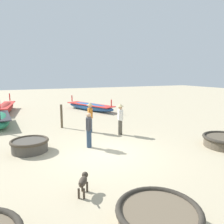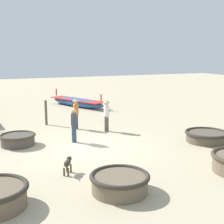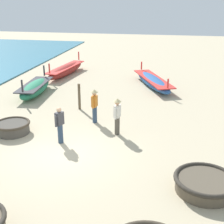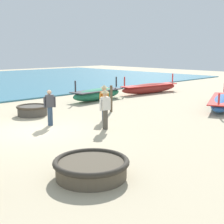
{
  "view_description": "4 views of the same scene",
  "coord_description": "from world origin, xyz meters",
  "px_view_note": "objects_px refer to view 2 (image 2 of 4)",
  "views": [
    {
      "loc": [
        -3.21,
        -7.99,
        3.25
      ],
      "look_at": [
        1.64,
        2.87,
        1.14
      ],
      "focal_mm": 35.0,
      "sensor_mm": 36.0,
      "label": 1
    },
    {
      "loc": [
        -4.42,
        -12.46,
        4.02
      ],
      "look_at": [
        2.17,
        2.28,
        0.99
      ],
      "focal_mm": 50.0,
      "sensor_mm": 36.0,
      "label": 2
    },
    {
      "loc": [
        4.0,
        -10.24,
        5.8
      ],
      "look_at": [
        1.51,
        2.63,
        0.88
      ],
      "focal_mm": 50.0,
      "sensor_mm": 36.0,
      "label": 3
    },
    {
      "loc": [
        11.14,
        -6.41,
        3.25
      ],
      "look_at": [
        2.18,
        2.26,
        0.78
      ],
      "focal_mm": 50.0,
      "sensor_mm": 36.0,
      "label": 4
    }
  ],
  "objects_px": {
    "fisherman_hauling": "(76,112)",
    "dog": "(68,163)",
    "long_boat_green_hull": "(77,102)",
    "coracle_nearest": "(18,139)",
    "coracle_weathered": "(120,182)",
    "fisherman_standing_left": "(74,124)",
    "fisherman_by_coracle": "(107,113)",
    "coracle_upturned": "(206,136)",
    "mooring_post_shoreline": "(46,113)"
  },
  "relations": [
    {
      "from": "long_boat_green_hull",
      "to": "dog",
      "type": "xyz_separation_m",
      "value": [
        -4.53,
        -13.04,
        0.03
      ]
    },
    {
      "from": "long_boat_green_hull",
      "to": "dog",
      "type": "distance_m",
      "value": 13.8
    },
    {
      "from": "long_boat_green_hull",
      "to": "mooring_post_shoreline",
      "type": "xyz_separation_m",
      "value": [
        -3.57,
        -5.34,
        0.37
      ]
    },
    {
      "from": "coracle_nearest",
      "to": "long_boat_green_hull",
      "type": "relative_size",
      "value": 0.28
    },
    {
      "from": "long_boat_green_hull",
      "to": "mooring_post_shoreline",
      "type": "height_order",
      "value": "mooring_post_shoreline"
    },
    {
      "from": "coracle_upturned",
      "to": "fisherman_standing_left",
      "type": "height_order",
      "value": "fisherman_standing_left"
    },
    {
      "from": "dog",
      "to": "coracle_weathered",
      "type": "bearing_deg",
      "value": -64.1
    },
    {
      "from": "dog",
      "to": "coracle_upturned",
      "type": "bearing_deg",
      "value": 9.6
    },
    {
      "from": "fisherman_standing_left",
      "to": "fisherman_by_coracle",
      "type": "bearing_deg",
      "value": 30.56
    },
    {
      "from": "coracle_weathered",
      "to": "dog",
      "type": "height_order",
      "value": "coracle_weathered"
    },
    {
      "from": "mooring_post_shoreline",
      "to": "coracle_upturned",
      "type": "bearing_deg",
      "value": -47.27
    },
    {
      "from": "fisherman_by_coracle",
      "to": "dog",
      "type": "distance_m",
      "value": 6.04
    },
    {
      "from": "fisherman_hauling",
      "to": "mooring_post_shoreline",
      "type": "relative_size",
      "value": 1.18
    },
    {
      "from": "long_boat_green_hull",
      "to": "fisherman_by_coracle",
      "type": "distance_m",
      "value": 8.24
    },
    {
      "from": "coracle_upturned",
      "to": "coracle_nearest",
      "type": "xyz_separation_m",
      "value": [
        -8.07,
        2.95,
        0.01
      ]
    },
    {
      "from": "long_boat_green_hull",
      "to": "fisherman_standing_left",
      "type": "bearing_deg",
      "value": -108.63
    },
    {
      "from": "fisherman_standing_left",
      "to": "mooring_post_shoreline",
      "type": "height_order",
      "value": "fisherman_standing_left"
    },
    {
      "from": "coracle_weathered",
      "to": "coracle_nearest",
      "type": "xyz_separation_m",
      "value": [
        -2.09,
        6.16,
        -0.03
      ]
    },
    {
      "from": "coracle_nearest",
      "to": "fisherman_standing_left",
      "type": "distance_m",
      "value": 2.56
    },
    {
      "from": "long_boat_green_hull",
      "to": "mooring_post_shoreline",
      "type": "distance_m",
      "value": 6.44
    },
    {
      "from": "long_boat_green_hull",
      "to": "fisherman_standing_left",
      "type": "height_order",
      "value": "fisherman_standing_left"
    },
    {
      "from": "coracle_nearest",
      "to": "dog",
      "type": "relative_size",
      "value": 2.58
    },
    {
      "from": "coracle_nearest",
      "to": "fisherman_standing_left",
      "type": "height_order",
      "value": "fisherman_standing_left"
    },
    {
      "from": "fisherman_hauling",
      "to": "fisherman_by_coracle",
      "type": "bearing_deg",
      "value": -41.38
    },
    {
      "from": "fisherman_hauling",
      "to": "fisherman_by_coracle",
      "type": "relative_size",
      "value": 1.0
    },
    {
      "from": "fisherman_standing_left",
      "to": "fisherman_by_coracle",
      "type": "xyz_separation_m",
      "value": [
        2.17,
        1.28,
        0.12
      ]
    },
    {
      "from": "dog",
      "to": "fisherman_by_coracle",
      "type": "bearing_deg",
      "value": 54.24
    },
    {
      "from": "coracle_upturned",
      "to": "fisherman_standing_left",
      "type": "distance_m",
      "value": 6.15
    },
    {
      "from": "long_boat_green_hull",
      "to": "dog",
      "type": "bearing_deg",
      "value": -109.15
    },
    {
      "from": "fisherman_hauling",
      "to": "coracle_weathered",
      "type": "bearing_deg",
      "value": -98.63
    },
    {
      "from": "coracle_weathered",
      "to": "fisherman_standing_left",
      "type": "bearing_deg",
      "value": 86.37
    },
    {
      "from": "fisherman_standing_left",
      "to": "dog",
      "type": "height_order",
      "value": "fisherman_standing_left"
    },
    {
      "from": "coracle_weathered",
      "to": "fisherman_standing_left",
      "type": "distance_m",
      "value": 5.67
    },
    {
      "from": "fisherman_by_coracle",
      "to": "fisherman_standing_left",
      "type": "bearing_deg",
      "value": -149.44
    },
    {
      "from": "coracle_weathered",
      "to": "fisherman_by_coracle",
      "type": "distance_m",
      "value": 7.39
    },
    {
      "from": "coracle_weathered",
      "to": "fisherman_hauling",
      "type": "distance_m",
      "value": 8.18
    },
    {
      "from": "fisherman_hauling",
      "to": "mooring_post_shoreline",
      "type": "bearing_deg",
      "value": 127.07
    },
    {
      "from": "coracle_weathered",
      "to": "coracle_upturned",
      "type": "xyz_separation_m",
      "value": [
        5.98,
        3.21,
        -0.04
      ]
    },
    {
      "from": "coracle_upturned",
      "to": "coracle_weathered",
      "type": "bearing_deg",
      "value": -151.76
    },
    {
      "from": "coracle_upturned",
      "to": "fisherman_standing_left",
      "type": "bearing_deg",
      "value": 156.74
    },
    {
      "from": "coracle_weathered",
      "to": "fisherman_standing_left",
      "type": "xyz_separation_m",
      "value": [
        0.36,
        5.63,
        0.53
      ]
    },
    {
      "from": "fisherman_hauling",
      "to": "fisherman_standing_left",
      "type": "height_order",
      "value": "fisherman_hauling"
    },
    {
      "from": "mooring_post_shoreline",
      "to": "coracle_weathered",
      "type": "bearing_deg",
      "value": -89.8
    },
    {
      "from": "long_boat_green_hull",
      "to": "coracle_upturned",
      "type": "bearing_deg",
      "value": -78.35
    },
    {
      "from": "dog",
      "to": "mooring_post_shoreline",
      "type": "xyz_separation_m",
      "value": [
        0.95,
        7.69,
        0.34
      ]
    },
    {
      "from": "fisherman_hauling",
      "to": "dog",
      "type": "distance_m",
      "value": 6.45
    },
    {
      "from": "coracle_upturned",
      "to": "fisherman_by_coracle",
      "type": "height_order",
      "value": "fisherman_by_coracle"
    },
    {
      "from": "dog",
      "to": "mooring_post_shoreline",
      "type": "height_order",
      "value": "mooring_post_shoreline"
    },
    {
      "from": "fisherman_by_coracle",
      "to": "mooring_post_shoreline",
      "type": "height_order",
      "value": "fisherman_by_coracle"
    },
    {
      "from": "fisherman_hauling",
      "to": "mooring_post_shoreline",
      "type": "height_order",
      "value": "fisherman_hauling"
    }
  ]
}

